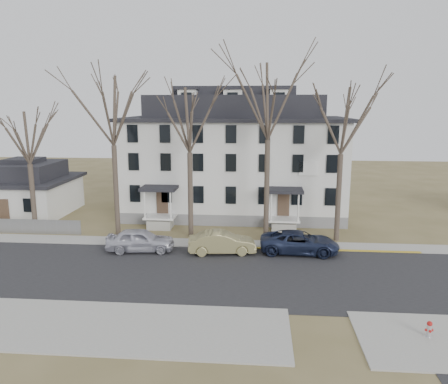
# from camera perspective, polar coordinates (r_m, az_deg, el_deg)

# --- Properties ---
(ground) EXTENTS (120.00, 120.00, 0.00)m
(ground) POSITION_cam_1_polar(r_m,az_deg,el_deg) (25.80, 3.43, -12.52)
(ground) COLOR olive
(ground) RESTS_ON ground
(main_road) EXTENTS (120.00, 10.00, 0.04)m
(main_road) POSITION_cam_1_polar(r_m,az_deg,el_deg) (27.64, 3.54, -10.84)
(main_road) COLOR #27272A
(main_road) RESTS_ON ground
(far_sidewalk) EXTENTS (120.00, 2.00, 0.08)m
(far_sidewalk) POSITION_cam_1_polar(r_m,az_deg,el_deg) (33.28, 3.77, -6.93)
(far_sidewalk) COLOR #A09F97
(far_sidewalk) RESTS_ON ground
(near_sidewalk_left) EXTENTS (20.00, 5.00, 0.08)m
(near_sidewalk_left) POSITION_cam_1_polar(r_m,az_deg,el_deg) (22.94, -18.21, -16.33)
(near_sidewalk_left) COLOR #A09F97
(near_sidewalk_left) RESTS_ON ground
(yellow_curb) EXTENTS (14.00, 0.25, 0.06)m
(yellow_curb) POSITION_cam_1_polar(r_m,az_deg,el_deg) (32.74, 12.60, -7.51)
(yellow_curb) COLOR gold
(yellow_curb) RESTS_ON ground
(boarding_house) EXTENTS (20.80, 12.36, 12.05)m
(boarding_house) POSITION_cam_1_polar(r_m,az_deg,el_deg) (41.92, 1.38, 4.45)
(boarding_house) COLOR slate
(boarding_house) RESTS_ON ground
(small_house) EXTENTS (8.70, 8.70, 5.00)m
(small_house) POSITION_cam_1_polar(r_m,az_deg,el_deg) (46.24, -24.38, 0.15)
(small_house) COLOR silver
(small_house) RESTS_ON ground
(tree_far_left) EXTENTS (8.40, 8.40, 13.72)m
(tree_far_left) POSITION_cam_1_polar(r_m,az_deg,el_deg) (35.30, -14.43, 10.87)
(tree_far_left) COLOR #473B31
(tree_far_left) RESTS_ON ground
(tree_mid_left) EXTENTS (7.80, 7.80, 12.74)m
(tree_mid_left) POSITION_cam_1_polar(r_m,az_deg,el_deg) (33.84, -4.58, 9.92)
(tree_mid_left) COLOR #473B31
(tree_mid_left) RESTS_ON ground
(tree_center) EXTENTS (9.00, 9.00, 14.70)m
(tree_center) POSITION_cam_1_polar(r_m,az_deg,el_deg) (33.40, 5.84, 12.43)
(tree_center) COLOR #473B31
(tree_center) RESTS_ON ground
(tree_mid_right) EXTENTS (7.80, 7.80, 12.74)m
(tree_mid_right) POSITION_cam_1_polar(r_m,az_deg,el_deg) (33.94, 15.25, 9.57)
(tree_mid_right) COLOR #473B31
(tree_mid_right) RESTS_ON ground
(tree_bungalow) EXTENTS (6.60, 6.60, 10.78)m
(tree_bungalow) POSITION_cam_1_polar(r_m,az_deg,el_deg) (38.22, -24.30, 6.90)
(tree_bungalow) COLOR #473B31
(tree_bungalow) RESTS_ON ground
(car_silver) EXTENTS (5.02, 2.44, 1.65)m
(car_silver) POSITION_cam_1_polar(r_m,az_deg,el_deg) (32.15, -10.88, -6.24)
(car_silver) COLOR silver
(car_silver) RESTS_ON ground
(car_tan) EXTENTS (4.94, 2.26, 1.57)m
(car_tan) POSITION_cam_1_polar(r_m,az_deg,el_deg) (31.17, -0.27, -6.67)
(car_tan) COLOR #8F8755
(car_tan) RESTS_ON ground
(car_navy) EXTENTS (5.68, 2.83, 1.55)m
(car_navy) POSITION_cam_1_polar(r_m,az_deg,el_deg) (31.71, 9.83, -6.55)
(car_navy) COLOR #1E2642
(car_navy) RESTS_ON ground
(bicycle_left) EXTENTS (1.86, 1.23, 0.92)m
(bicycle_left) POSITION_cam_1_polar(r_m,az_deg,el_deg) (38.20, -8.70, -3.90)
(bicycle_left) COLOR black
(bicycle_left) RESTS_ON ground
(fire_hydrant) EXTENTS (0.34, 0.32, 0.83)m
(fire_hydrant) POSITION_cam_1_polar(r_m,az_deg,el_deg) (22.74, 25.21, -15.96)
(fire_hydrant) COLOR #B7B7BA
(fire_hydrant) RESTS_ON ground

